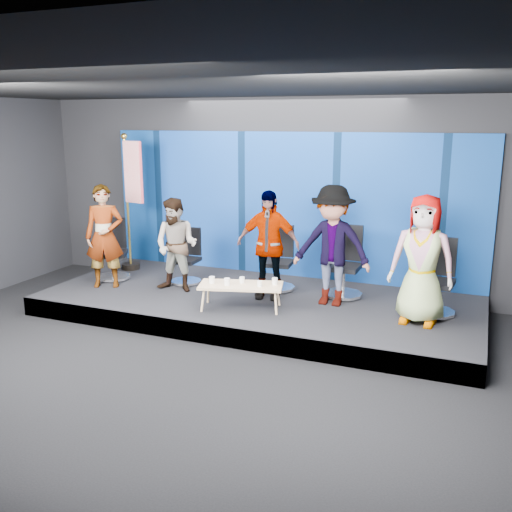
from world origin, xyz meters
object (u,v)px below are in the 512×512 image
(chair_d, at_px, (344,273))
(chair_b, at_px, (187,265))
(panelist_a, at_px, (104,236))
(panelist_e, at_px, (422,260))
(mug_c, at_px, (242,280))
(chair_a, at_px, (113,259))
(chair_e, at_px, (436,289))
(panelist_c, at_px, (268,245))
(mug_b, at_px, (227,282))
(panelist_b, at_px, (176,245))
(coffee_table, at_px, (241,286))
(chair_c, at_px, (278,269))
(mug_e, at_px, (275,281))
(mug_d, at_px, (260,284))
(panelist_d, at_px, (332,246))
(flag_stand, at_px, (132,199))
(mug_a, at_px, (212,280))

(chair_d, bearing_deg, chair_b, -172.44)
(panelist_a, height_order, panelist_e, panelist_e)
(panelist_a, height_order, mug_c, panelist_a)
(chair_a, xyz_separation_m, chair_b, (1.37, 0.25, -0.04))
(chair_e, distance_m, mug_c, 2.88)
(panelist_c, distance_m, mug_c, 0.78)
(panelist_e, bearing_deg, mug_b, -163.95)
(chair_a, xyz_separation_m, mug_b, (2.64, -0.81, 0.08))
(panelist_b, distance_m, mug_b, 1.36)
(coffee_table, bearing_deg, panelist_b, 161.33)
(chair_b, height_order, mug_b, chair_b)
(chair_c, distance_m, mug_e, 1.06)
(panelist_b, height_order, mug_d, panelist_b)
(panelist_d, relative_size, mug_c, 19.94)
(panelist_b, bearing_deg, mug_c, -17.82)
(panelist_d, relative_size, coffee_table, 1.38)
(mug_c, height_order, mug_d, mug_c)
(panelist_d, bearing_deg, panelist_b, -172.25)
(chair_b, relative_size, mug_d, 10.97)
(chair_c, relative_size, mug_d, 12.20)
(chair_b, height_order, panelist_b, panelist_b)
(chair_b, distance_m, coffee_table, 1.74)
(panelist_b, bearing_deg, chair_e, 3.83)
(panelist_d, xyz_separation_m, mug_d, (-0.90, -0.74, -0.50))
(chair_e, height_order, flag_stand, flag_stand)
(panelist_b, height_order, mug_c, panelist_b)
(chair_c, distance_m, mug_d, 1.21)
(chair_c, bearing_deg, coffee_table, -103.69)
(mug_e, bearing_deg, chair_d, 52.14)
(mug_c, bearing_deg, panelist_e, 7.20)
(panelist_d, distance_m, mug_a, 1.91)
(panelist_b, relative_size, mug_d, 17.76)
(panelist_d, height_order, chair_e, panelist_d)
(panelist_a, height_order, mug_e, panelist_a)
(panelist_b, distance_m, panelist_c, 1.55)
(chair_a, height_order, coffee_table, chair_a)
(chair_a, height_order, mug_b, chair_a)
(panelist_b, distance_m, panelist_d, 2.59)
(panelist_b, distance_m, coffee_table, 1.50)
(chair_d, bearing_deg, panelist_c, -152.60)
(coffee_table, bearing_deg, panelist_e, 8.99)
(panelist_a, xyz_separation_m, coffee_table, (2.63, -0.23, -0.52))
(chair_e, height_order, coffee_table, chair_e)
(chair_d, bearing_deg, mug_d, -126.94)
(panelist_a, distance_m, chair_d, 4.08)
(chair_e, bearing_deg, coffee_table, -156.80)
(chair_a, distance_m, panelist_b, 1.54)
(mug_d, bearing_deg, mug_e, 47.81)
(coffee_table, height_order, mug_a, mug_a)
(panelist_c, relative_size, panelist_e, 0.95)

